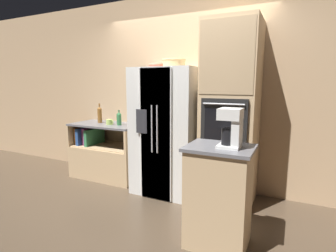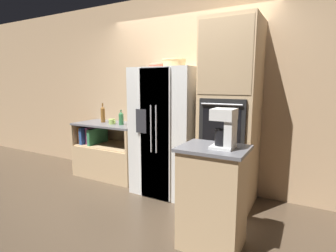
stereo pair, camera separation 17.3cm
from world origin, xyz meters
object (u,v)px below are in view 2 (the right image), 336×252
wicker_basket (174,63)px  coffee_maker (226,127)px  bottle_tall (103,114)px  fruit_bowl (158,65)px  bottle_short (121,118)px  mug (112,122)px  wall_oven (230,115)px  refrigerator (168,131)px

wicker_basket → coffee_maker: 1.54m
bottle_tall → coffee_maker: size_ratio=0.91×
fruit_bowl → bottle_short: bearing=179.7°
fruit_bowl → mug: size_ratio=1.96×
bottle_short → coffee_maker: bearing=-27.2°
wall_oven → refrigerator: bearing=-177.3°
fruit_bowl → bottle_tall: size_ratio=0.82×
refrigerator → coffee_maker: refrigerator is taller
wall_oven → bottle_short: (-1.71, -0.00, -0.15)m
bottle_short → bottle_tall: bearing=171.4°
wall_oven → wicker_basket: (-0.77, -0.03, 0.65)m
mug → bottle_short: bearing=6.0°
wall_oven → bottle_tall: wall_oven is taller
wicker_basket → bottle_short: 1.24m
wicker_basket → mug: 1.41m
wall_oven → fruit_bowl: bearing=-179.8°
wicker_basket → fruit_bowl: size_ratio=1.22×
mug → coffee_maker: 2.35m
fruit_bowl → coffee_maker: 1.73m
refrigerator → bottle_short: size_ratio=7.41×
wicker_basket → coffee_maker: size_ratio=0.91×
mug → coffee_maker: size_ratio=0.38×
refrigerator → bottle_tall: 1.31m
refrigerator → wall_oven: (0.85, 0.04, 0.27)m
wall_oven → mug: wall_oven is taller
bottle_short → mug: size_ratio=1.77×
bottle_tall → fruit_bowl: bearing=-3.6°
refrigerator → bottle_short: (-0.86, 0.04, 0.12)m
refrigerator → bottle_short: refrigerator is taller
refrigerator → mug: bearing=178.9°
coffee_maker → mug: bearing=155.1°
wicker_basket → bottle_tall: 1.58m
refrigerator → coffee_maker: 1.48m
fruit_bowl → bottle_tall: 1.34m
coffee_maker → wicker_basket: bearing=136.1°
coffee_maker → refrigerator: bearing=138.5°
refrigerator → wall_oven: wall_oven is taller
wall_oven → coffee_maker: (0.24, -1.00, 0.01)m
bottle_tall → mug: size_ratio=2.41×
refrigerator → wall_oven: size_ratio=0.76×
wicker_basket → coffee_maker: (1.01, -0.97, -0.64)m
wall_oven → wicker_basket: bearing=-177.5°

